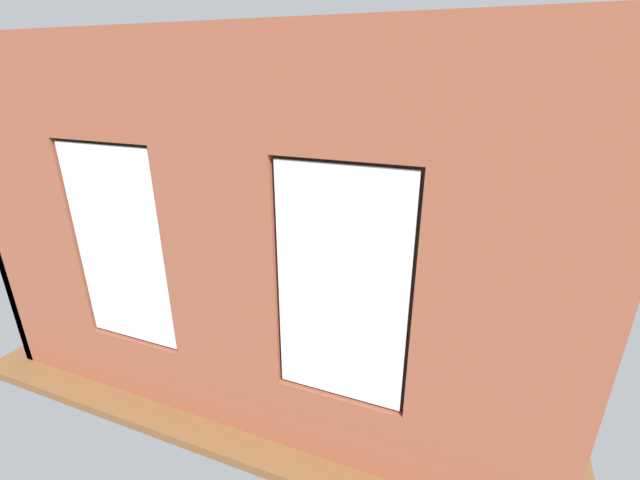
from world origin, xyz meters
TOP-DOWN VIEW (x-y plane):
  - ground_plane at (0.00, 0.00)m, footprint 6.21×5.74m
  - brick_wall_with_windows at (-0.00, 2.49)m, footprint 5.61×0.30m
  - white_wall_right at (2.76, 0.20)m, footprint 0.10×4.74m
  - couch_by_window at (0.40, 1.84)m, footprint 1.87×0.87m
  - couch_left at (-2.11, 0.29)m, footprint 0.95×1.83m
  - coffee_table at (-0.13, 0.23)m, footprint 1.21×0.83m
  - cup_ceramic at (0.02, 0.12)m, footprint 0.07×0.07m
  - candle_jar at (-0.13, 0.23)m, footprint 0.08×0.08m
  - table_plant_small at (-0.46, 0.08)m, footprint 0.13×0.13m
  - remote_black at (-0.22, 0.35)m, footprint 0.17×0.13m
  - remote_silver at (0.23, 0.35)m, footprint 0.17×0.13m
  - media_console at (2.46, -0.44)m, footprint 1.23×0.42m
  - tv_flatscreen at (2.46, -0.44)m, footprint 0.99×0.20m
  - papasan_chair at (0.59, -1.76)m, footprint 1.01×1.01m
  - potted_plant_by_left_couch at (-1.71, -1.05)m, footprint 0.37×0.37m
  - potted_plant_corner_near_left at (-2.26, -1.87)m, footprint 0.98×1.00m
  - potted_plant_corner_far_left at (-2.25, 1.93)m, footprint 0.81×0.85m
  - potted_plant_foreground_right at (2.16, -1.81)m, footprint 0.81×0.79m
  - potted_plant_between_couches at (-0.99, 1.79)m, footprint 0.86×0.83m
  - potted_plant_near_tv at (1.91, 0.62)m, footprint 0.74×0.76m
  - potted_plant_mid_room_small at (-0.47, -0.78)m, footprint 0.45×0.45m

SIDE VIEW (x-z plane):
  - ground_plane at x=0.00m, z-range -0.10..0.00m
  - media_console at x=2.46m, z-range 0.00..0.57m
  - couch_by_window at x=0.40m, z-range -0.07..0.73m
  - couch_left at x=-2.11m, z-range -0.07..0.73m
  - coffee_table at x=-0.13m, z-range 0.16..0.58m
  - potted_plant_mid_room_small at x=-0.47m, z-range 0.09..0.75m
  - papasan_chair at x=0.59m, z-range 0.10..0.76m
  - remote_black at x=-0.22m, z-range 0.42..0.44m
  - remote_silver at x=0.23m, z-range 0.42..0.44m
  - potted_plant_by_left_couch at x=-1.71m, z-range 0.11..0.79m
  - cup_ceramic at x=0.02m, z-range 0.42..0.51m
  - candle_jar at x=-0.13m, z-range 0.42..0.52m
  - table_plant_small at x=-0.46m, z-range 0.43..0.63m
  - potted_plant_corner_far_left at x=-2.25m, z-range 0.05..1.19m
  - potted_plant_between_couches at x=-0.99m, z-range -0.09..1.34m
  - potted_plant_foreground_right at x=2.16m, z-range 0.12..1.14m
  - potted_plant_near_tv at x=1.91m, z-range 0.02..1.37m
  - potted_plant_corner_near_left at x=-2.26m, z-range 0.06..1.45m
  - tv_flatscreen at x=2.46m, z-range 0.57..1.23m
  - brick_wall_with_windows at x=0.00m, z-range -0.01..3.45m
  - white_wall_right at x=2.76m, z-range 0.00..3.45m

